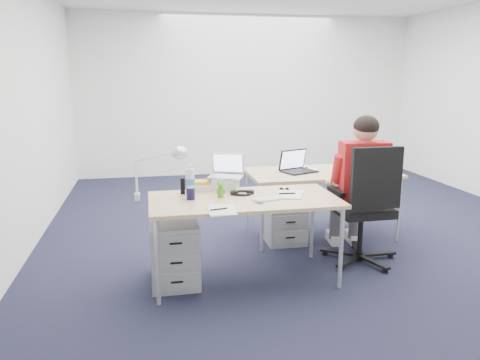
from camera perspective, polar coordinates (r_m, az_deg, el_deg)
name	(u,v)px	position (r m, az deg, el deg)	size (l,w,h in m)	color
floor	(313,234)	(5.39, 8.88, -6.47)	(7.00, 7.00, 0.00)	black
room	(318,79)	(5.10, 9.55, 12.04)	(6.02, 7.02, 2.80)	white
desk_near	(244,203)	(3.99, 0.49, -2.87)	(1.60, 0.80, 0.73)	tan
desk_far	(321,176)	(5.17, 9.89, 0.53)	(1.60, 0.80, 0.73)	tan
office_chair	(362,230)	(4.60, 14.69, -5.87)	(0.72, 0.72, 1.14)	black
seated_person	(357,187)	(4.67, 14.07, -0.85)	(0.46, 0.79, 1.39)	#A4171A
drawer_pedestal_near	(174,252)	(4.08, -7.99, -8.72)	(0.40, 0.50, 0.55)	#9FA2A4
drawer_pedestal_far	(283,216)	(5.06, 5.32, -4.37)	(0.40, 0.50, 0.55)	#9FA2A4
silver_laptop	(225,172)	(4.25, -1.80, 0.94)	(0.30, 0.24, 0.32)	silver
wireless_keyboard	(268,199)	(3.94, 3.46, -2.30)	(0.28, 0.11, 0.01)	white
computer_mouse	(259,200)	(3.85, 2.33, -2.47)	(0.07, 0.10, 0.04)	white
headphones	(242,192)	(4.11, 0.28, -1.51)	(0.22, 0.17, 0.04)	black
can_koozie	(191,193)	(3.95, -6.04, -1.56)	(0.07, 0.07, 0.12)	#15123B
water_bottle	(190,180)	(4.10, -6.10, 0.03)	(0.08, 0.08, 0.26)	silver
bear_figurine	(221,189)	(3.99, -2.39, -1.16)	(0.07, 0.06, 0.14)	#347F22
book_stack	(199,186)	(4.25, -4.98, -0.68)	(0.20, 0.15, 0.09)	silver
cordless_phone	(183,186)	(4.13, -7.01, -0.73)	(0.04, 0.02, 0.14)	black
papers_left	(221,210)	(3.61, -2.30, -3.71)	(0.21, 0.30, 0.01)	#D7C67C
papers_right	(289,195)	(4.10, 6.02, -1.77)	(0.22, 0.31, 0.01)	#D7C67C
sunglasses	(284,190)	(4.25, 5.42, -1.19)	(0.09, 0.04, 0.02)	black
desk_lamp	(153,172)	(3.96, -10.53, 0.94)	(0.41, 0.15, 0.46)	silver
dark_laptop	(300,161)	(5.06, 7.29, 2.33)	(0.34, 0.33, 0.25)	black
far_cup	(373,165)	(5.40, 15.86, 1.82)	(0.08, 0.08, 0.11)	white
far_papers	(305,169)	(5.25, 7.97, 1.33)	(0.20, 0.29, 0.01)	white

